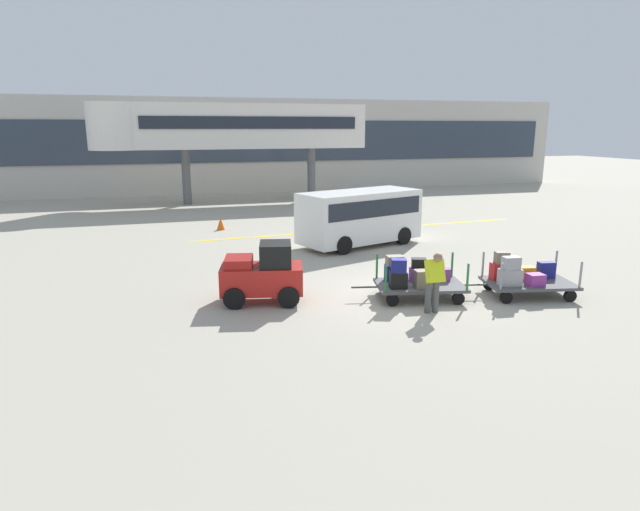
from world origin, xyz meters
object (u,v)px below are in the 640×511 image
shuttle_van (360,214)px  safety_cone_near (221,224)px  baggage_cart_lead (415,278)px  baggage_cart_middle (522,277)px  baggage_tug (263,274)px  baggage_handler (434,280)px

shuttle_van → safety_cone_near: bearing=134.6°
baggage_cart_lead → baggage_cart_middle: 2.95m
baggage_cart_lead → shuttle_van: size_ratio=0.60×
baggage_tug → baggage_cart_middle: baggage_tug is taller
baggage_cart_middle → baggage_handler: bearing=-168.8°
baggage_tug → safety_cone_near: bearing=89.1°
baggage_cart_middle → safety_cone_near: bearing=118.5°
baggage_tug → shuttle_van: (4.95, 5.86, 0.48)m
baggage_tug → baggage_cart_middle: bearing=-12.6°
shuttle_van → safety_cone_near: shuttle_van is taller
baggage_cart_lead → shuttle_van: (1.02, 6.74, 0.69)m
baggage_cart_middle → shuttle_van: shuttle_van is taller
baggage_cart_lead → baggage_cart_middle: size_ratio=1.00×
safety_cone_near → baggage_cart_middle: bearing=-61.5°
baggage_tug → shuttle_van: shuttle_van is taller
baggage_handler → baggage_tug: bearing=150.9°
baggage_handler → safety_cone_near: bearing=105.8°
baggage_tug → baggage_cart_middle: 6.98m
baggage_cart_middle → baggage_tug: bearing=167.4°
baggage_cart_lead → shuttle_van: 6.85m
baggage_cart_middle → baggage_handler: 3.08m
baggage_cart_lead → baggage_tug: bearing=167.5°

